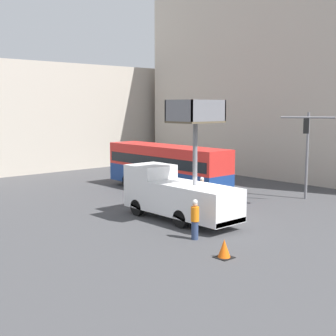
# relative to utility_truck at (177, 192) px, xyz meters

# --- Properties ---
(ground_plane) EXTENTS (120.00, 120.00, 0.00)m
(ground_plane) POSITION_rel_utility_truck_xyz_m (0.73, -1.19, -1.52)
(ground_plane) COLOR #424244
(building_backdrop_side) EXTENTS (10.00, 28.00, 16.76)m
(building_backdrop_side) POSITION_rel_utility_truck_xyz_m (20.16, 5.76, 6.86)
(building_backdrop_side) COLOR #BCB2A3
(building_backdrop_side) RESTS_ON ground_plane
(utility_truck) EXTENTS (2.42, 7.10, 6.40)m
(utility_truck) POSITION_rel_utility_truck_xyz_m (0.00, 0.00, 0.00)
(utility_truck) COLOR white
(utility_truck) RESTS_ON ground_plane
(city_bus) EXTENTS (2.43, 10.55, 3.30)m
(city_bus) POSITION_rel_utility_truck_xyz_m (5.18, 6.69, 0.39)
(city_bus) COLOR navy
(city_bus) RESTS_ON ground_plane
(traffic_light_pole) EXTENTS (3.10, 2.85, 5.70)m
(traffic_light_pole) POSITION_rel_utility_truck_xyz_m (9.23, -2.00, 2.34)
(traffic_light_pole) COLOR slate
(traffic_light_pole) RESTS_ON ground_plane
(road_worker_near_truck) EXTENTS (0.38, 0.38, 1.87)m
(road_worker_near_truck) POSITION_rel_utility_truck_xyz_m (-1.91, -3.23, -0.58)
(road_worker_near_truck) COLOR navy
(road_worker_near_truck) RESTS_ON ground_plane
(road_worker_directing) EXTENTS (0.38, 0.38, 1.86)m
(road_worker_directing) POSITION_rel_utility_truck_xyz_m (3.26, 1.34, -0.59)
(road_worker_directing) COLOR navy
(road_worker_directing) RESTS_ON ground_plane
(traffic_cone_near_truck) EXTENTS (0.67, 0.67, 0.77)m
(traffic_cone_near_truck) POSITION_rel_utility_truck_xyz_m (-2.90, -5.88, -1.16)
(traffic_cone_near_truck) COLOR black
(traffic_cone_near_truck) RESTS_ON ground_plane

